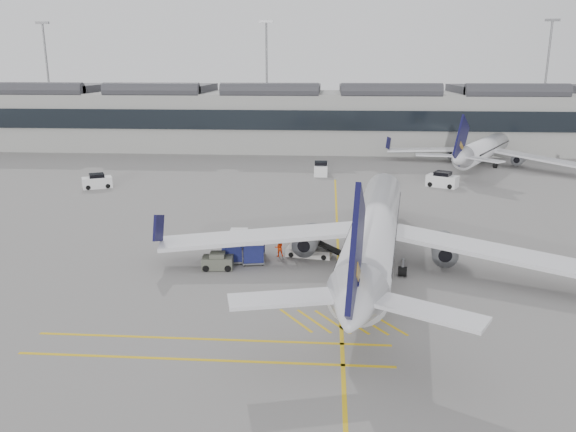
# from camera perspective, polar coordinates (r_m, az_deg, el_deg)

# --- Properties ---
(ground) EXTENTS (220.00, 220.00, 0.00)m
(ground) POSITION_cam_1_polar(r_m,az_deg,el_deg) (45.04, -7.66, -6.33)
(ground) COLOR gray
(ground) RESTS_ON ground
(terminal) EXTENTS (200.00, 20.45, 12.40)m
(terminal) POSITION_cam_1_polar(r_m,az_deg,el_deg) (113.71, -0.38, 10.03)
(terminal) COLOR #9E9E99
(terminal) RESTS_ON ground
(light_masts) EXTENTS (113.00, 0.60, 25.45)m
(light_masts) POSITION_cam_1_polar(r_m,az_deg,el_deg) (127.42, -0.64, 14.35)
(light_masts) COLOR slate
(light_masts) RESTS_ON ground
(apron_markings) EXTENTS (0.25, 60.00, 0.01)m
(apron_markings) POSITION_cam_1_polar(r_m,az_deg,el_deg) (53.56, 5.08, -2.71)
(apron_markings) COLOR gold
(apron_markings) RESTS_ON ground
(airliner_main) EXTENTS (35.80, 39.37, 10.50)m
(airliner_main) POSITION_cam_1_polar(r_m,az_deg,el_deg) (46.87, 8.72, -1.51)
(airliner_main) COLOR white
(airliner_main) RESTS_ON ground
(airliner_far) EXTENTS (29.37, 32.40, 9.51)m
(airliner_far) POSITION_cam_1_polar(r_m,az_deg,el_deg) (99.40, 19.38, 6.48)
(airliner_far) COLOR white
(airliner_far) RESTS_ON ground
(belt_loader) EXTENTS (4.95, 2.26, 1.97)m
(belt_loader) POSITION_cam_1_polar(r_m,az_deg,el_deg) (49.62, 2.04, -3.43)
(belt_loader) COLOR beige
(belt_loader) RESTS_ON ground
(baggage_cart_a) EXTENTS (1.74, 1.47, 1.75)m
(baggage_cart_a) POSITION_cam_1_polar(r_m,az_deg,el_deg) (51.79, -4.99, -2.25)
(baggage_cart_a) COLOR gray
(baggage_cart_a) RESTS_ON ground
(baggage_cart_b) EXTENTS (1.86, 1.64, 1.71)m
(baggage_cart_b) POSITION_cam_1_polar(r_m,az_deg,el_deg) (49.62, -3.41, -3.03)
(baggage_cart_b) COLOR gray
(baggage_cart_b) RESTS_ON ground
(baggage_cart_c) EXTENTS (2.08, 1.82, 1.94)m
(baggage_cart_c) POSITION_cam_1_polar(r_m,az_deg,el_deg) (47.66, -3.55, -3.66)
(baggage_cart_c) COLOR gray
(baggage_cart_c) RESTS_ON ground
(baggage_cart_d) EXTENTS (2.10, 1.85, 1.92)m
(baggage_cart_d) POSITION_cam_1_polar(r_m,az_deg,el_deg) (48.03, -5.75, -3.57)
(baggage_cart_d) COLOR gray
(baggage_cart_d) RESTS_ON ground
(ramp_agent_a) EXTENTS (0.68, 0.60, 1.57)m
(ramp_agent_a) POSITION_cam_1_polar(r_m,az_deg,el_deg) (52.34, 0.35, -2.18)
(ramp_agent_a) COLOR #F9540D
(ramp_agent_a) RESTS_ON ground
(ramp_agent_b) EXTENTS (0.93, 0.82, 1.61)m
(ramp_agent_b) POSITION_cam_1_polar(r_m,az_deg,el_deg) (49.44, -0.93, -3.21)
(ramp_agent_b) COLOR #FF420D
(ramp_agent_b) RESTS_ON ground
(pushback_tug) EXTENTS (2.61, 1.73, 1.40)m
(pushback_tug) POSITION_cam_1_polar(r_m,az_deg,el_deg) (46.87, -7.16, -4.62)
(pushback_tug) COLOR #54574A
(pushback_tug) RESTS_ON ground
(safety_cone_nose) EXTENTS (0.32, 0.32, 0.45)m
(safety_cone_nose) POSITION_cam_1_polar(r_m,az_deg,el_deg) (68.02, 7.43, 1.30)
(safety_cone_nose) COLOR #F24C0A
(safety_cone_nose) RESTS_ON ground
(safety_cone_engine) EXTENTS (0.35, 0.35, 0.48)m
(safety_cone_engine) POSITION_cam_1_polar(r_m,az_deg,el_deg) (49.28, 6.53, -4.07)
(safety_cone_engine) COLOR #F24C0A
(safety_cone_engine) RESTS_ON ground
(service_van_left) EXTENTS (4.28, 3.47, 1.97)m
(service_van_left) POSITION_cam_1_polar(r_m,az_deg,el_deg) (81.01, -18.82, 3.33)
(service_van_left) COLOR white
(service_van_left) RESTS_ON ground
(service_van_mid) EXTENTS (2.03, 4.01, 2.06)m
(service_van_mid) POSITION_cam_1_polar(r_m,az_deg,el_deg) (85.94, 3.36, 4.80)
(service_van_mid) COLOR white
(service_van_mid) RESTS_ON ground
(service_van_right) EXTENTS (4.59, 3.77, 2.11)m
(service_van_right) POSITION_cam_1_polar(r_m,az_deg,el_deg) (80.28, 15.41, 3.55)
(service_van_right) COLOR white
(service_van_right) RESTS_ON ground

